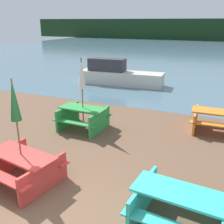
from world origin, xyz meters
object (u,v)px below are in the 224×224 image
at_px(picnic_table_green, 83,116).
at_px(picnic_table_orange, 217,119).
at_px(picnic_table_red, 22,165).
at_px(umbrella_white, 82,74).
at_px(picnic_table_teal, 181,206).
at_px(umbrella_darkgreen, 14,102).
at_px(boat, 118,75).

height_order(picnic_table_green, picnic_table_orange, picnic_table_green).
xyz_separation_m(picnic_table_red, umbrella_white, (-0.30, 3.37, 1.48)).
relative_size(picnic_table_teal, picnic_table_orange, 1.08).
bearing_deg(picnic_table_red, umbrella_darkgreen, 0.00).
distance_m(picnic_table_red, umbrella_darkgreen, 1.52).
bearing_deg(picnic_table_green, umbrella_darkgreen, -84.93).
bearing_deg(picnic_table_orange, picnic_table_teal, -94.28).
xyz_separation_m(picnic_table_red, boat, (-1.80, 10.18, 0.11)).
xyz_separation_m(picnic_table_teal, umbrella_white, (-3.89, 3.35, 1.48)).
bearing_deg(umbrella_white, umbrella_darkgreen, -84.93).
distance_m(picnic_table_teal, umbrella_white, 5.34).
distance_m(picnic_table_green, boat, 6.98).
height_order(picnic_table_teal, umbrella_white, umbrella_white).
relative_size(umbrella_white, boat, 0.49).
distance_m(picnic_table_teal, umbrella_darkgreen, 3.90).
bearing_deg(boat, picnic_table_orange, -45.90).
xyz_separation_m(picnic_table_teal, umbrella_darkgreen, (-3.59, -0.02, 1.51)).
bearing_deg(picnic_table_teal, umbrella_darkgreen, -179.69).
relative_size(picnic_table_red, umbrella_darkgreen, 0.76).
bearing_deg(picnic_table_green, picnic_table_orange, 20.53).
distance_m(picnic_table_red, boat, 10.34).
relative_size(picnic_table_red, boat, 0.37).
distance_m(umbrella_white, boat, 7.11).
distance_m(picnic_table_orange, umbrella_darkgreen, 6.52).
bearing_deg(picnic_table_orange, umbrella_white, -159.47).
distance_m(picnic_table_red, picnic_table_orange, 6.35).
height_order(picnic_table_teal, umbrella_darkgreen, umbrella_darkgreen).
xyz_separation_m(picnic_table_green, umbrella_white, (-0.00, -0.00, 1.46)).
xyz_separation_m(picnic_table_teal, picnic_table_green, (-3.89, 3.35, 0.01)).
xyz_separation_m(picnic_table_red, picnic_table_green, (-0.30, 3.37, 0.02)).
relative_size(picnic_table_teal, umbrella_darkgreen, 0.75).
bearing_deg(umbrella_darkgreen, picnic_table_orange, 51.39).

